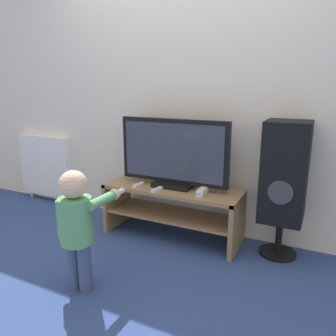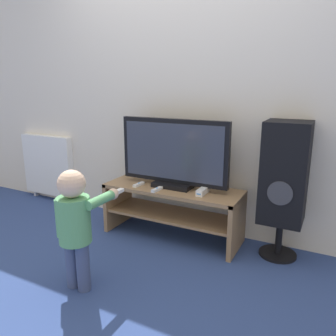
{
  "view_description": "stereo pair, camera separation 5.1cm",
  "coord_description": "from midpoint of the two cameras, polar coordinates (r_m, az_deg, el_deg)",
  "views": [
    {
      "loc": [
        1.14,
        -2.19,
        1.29
      ],
      "look_at": [
        0.0,
        0.12,
        0.64
      ],
      "focal_mm": 35.0,
      "sensor_mm": 36.0,
      "label": 1
    },
    {
      "loc": [
        1.19,
        -2.17,
        1.29
      ],
      "look_at": [
        0.0,
        0.12,
        0.64
      ],
      "focal_mm": 35.0,
      "sensor_mm": 36.0,
      "label": 2
    }
  ],
  "objects": [
    {
      "name": "ground_plane",
      "position": [
        2.79,
        -1.7,
        -13.38
      ],
      "size": [
        16.0,
        16.0,
        0.0
      ],
      "primitive_type": "plane",
      "color": "navy"
    },
    {
      "name": "remote_primary",
      "position": [
        2.83,
        -5.69,
        -2.9
      ],
      "size": [
        0.04,
        0.13,
        0.03
      ],
      "color": "white",
      "rests_on": "tv_stand"
    },
    {
      "name": "wall_back",
      "position": [
        2.91,
        2.79,
        14.39
      ],
      "size": [
        10.0,
        0.06,
        2.6
      ],
      "color": "silver",
      "rests_on": "ground_plane"
    },
    {
      "name": "tv_stand",
      "position": [
        2.83,
        0.22,
        -6.24
      ],
      "size": [
        1.18,
        0.41,
        0.45
      ],
      "color": "#93704C",
      "rests_on": "ground_plane"
    },
    {
      "name": "radiator",
      "position": [
        3.97,
        -20.92,
        0.3
      ],
      "size": [
        0.69,
        0.08,
        0.74
      ],
      "color": "white",
      "rests_on": "ground_plane"
    },
    {
      "name": "child",
      "position": [
        2.14,
        -16.16,
        -8.88
      ],
      "size": [
        0.3,
        0.46,
        0.8
      ],
      "color": "#3F4C72",
      "rests_on": "ground_plane"
    },
    {
      "name": "remote_secondary",
      "position": [
        2.69,
        -2.46,
        -3.76
      ],
      "size": [
        0.05,
        0.13,
        0.03
      ],
      "color": "white",
      "rests_on": "tv_stand"
    },
    {
      "name": "speaker_tower",
      "position": [
        2.56,
        19.08,
        -1.07
      ],
      "size": [
        0.32,
        0.32,
        1.05
      ],
      "color": "black",
      "rests_on": "ground_plane"
    },
    {
      "name": "television",
      "position": [
        2.73,
        0.4,
        2.42
      ],
      "size": [
        0.96,
        0.2,
        0.58
      ],
      "color": "black",
      "rests_on": "tv_stand"
    },
    {
      "name": "game_console",
      "position": [
        2.63,
        5.58,
        -3.95
      ],
      "size": [
        0.05,
        0.18,
        0.05
      ],
      "color": "white",
      "rests_on": "tv_stand"
    }
  ]
}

